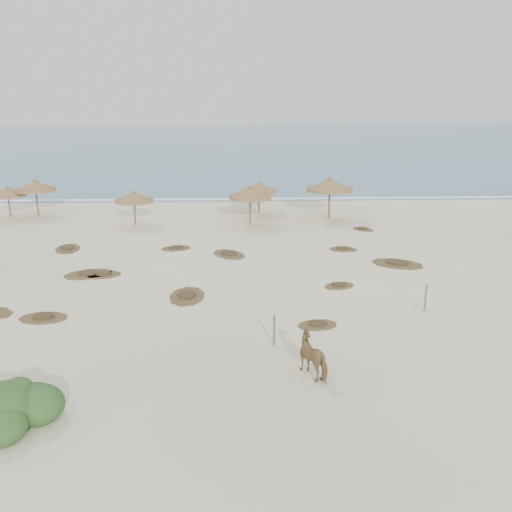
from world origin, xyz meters
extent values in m
plane|color=#F2E9C7|center=(0.00, 0.00, 0.00)|extent=(160.00, 160.00, 0.00)
cube|color=#2C6485|center=(0.00, 75.00, 0.00)|extent=(200.00, 100.00, 0.01)
cube|color=white|center=(0.00, 26.00, 0.00)|extent=(70.00, 0.60, 0.01)
cylinder|color=brown|center=(-15.44, 19.72, 0.90)|extent=(0.10, 0.10, 1.80)
cylinder|color=brown|center=(-15.44, 19.72, 1.65)|extent=(3.19, 3.19, 0.15)
cone|color=brown|center=(-15.44, 19.72, 1.93)|extent=(3.08, 3.08, 0.64)
cone|color=brown|center=(-15.44, 19.72, 2.32)|extent=(0.31, 0.31, 0.19)
cylinder|color=brown|center=(-13.60, 20.36, 1.06)|extent=(0.12, 0.12, 2.12)
cylinder|color=brown|center=(-13.60, 20.36, 1.94)|extent=(3.93, 3.93, 0.18)
cone|color=brown|center=(-13.60, 20.36, 2.27)|extent=(3.80, 3.80, 0.76)
cone|color=brown|center=(-13.60, 20.36, 2.72)|extent=(0.36, 0.36, 0.22)
cylinder|color=brown|center=(-5.69, 16.81, 0.95)|extent=(0.11, 0.11, 1.90)
cylinder|color=brown|center=(-5.69, 16.81, 1.74)|extent=(3.34, 3.34, 0.16)
cone|color=brown|center=(-5.69, 16.81, 2.04)|extent=(3.23, 3.23, 0.68)
cone|color=brown|center=(-5.69, 16.81, 2.45)|extent=(0.33, 0.33, 0.20)
cylinder|color=brown|center=(2.41, 16.86, 1.05)|extent=(0.12, 0.12, 2.11)
cylinder|color=brown|center=(2.41, 16.86, 1.93)|extent=(3.95, 3.95, 0.18)
cone|color=brown|center=(2.41, 16.86, 2.26)|extent=(3.82, 3.82, 0.75)
cone|color=brown|center=(2.41, 16.86, 2.71)|extent=(0.36, 0.36, 0.22)
cylinder|color=brown|center=(3.17, 20.32, 0.94)|extent=(0.11, 0.11, 1.87)
cylinder|color=brown|center=(3.17, 20.32, 1.71)|extent=(3.38, 3.38, 0.16)
cone|color=brown|center=(3.17, 20.32, 2.00)|extent=(3.27, 3.27, 0.67)
cone|color=brown|center=(3.17, 20.32, 2.41)|extent=(0.32, 0.32, 0.20)
cylinder|color=brown|center=(8.26, 18.30, 1.19)|extent=(0.14, 0.14, 2.38)
cylinder|color=brown|center=(8.26, 18.30, 2.18)|extent=(4.00, 4.00, 0.20)
cone|color=brown|center=(8.26, 18.30, 2.55)|extent=(3.87, 3.87, 0.85)
cone|color=brown|center=(8.26, 18.30, 3.06)|extent=(0.41, 0.41, 0.25)
imported|color=olive|center=(3.95, -5.20, 0.71)|extent=(1.51, 1.83, 1.41)
cylinder|color=brown|center=(2.72, -2.88, 0.61)|extent=(0.11, 0.11, 1.23)
cylinder|color=brown|center=(9.56, 0.31, 0.60)|extent=(0.11, 0.11, 1.21)
ellipsoid|color=#355F29|center=(-5.49, -7.81, 0.54)|extent=(1.95, 1.95, 1.47)
ellipsoid|color=#355F29|center=(-4.61, -7.52, 0.44)|extent=(1.56, 1.56, 1.17)
ellipsoid|color=#355F29|center=(-5.29, -8.50, 0.39)|extent=(1.47, 1.47, 1.10)
ellipsoid|color=#355F29|center=(-4.90, -6.93, 0.34)|extent=(1.17, 1.17, 0.88)
ellipsoid|color=#355F29|center=(-5.19, -7.33, 0.88)|extent=(0.88, 0.88, 0.66)
camera|label=1|loc=(1.25, -22.59, 9.51)|focal=40.00mm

